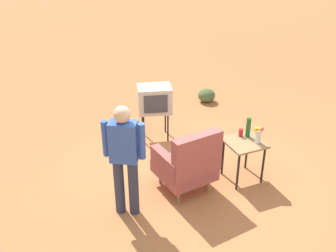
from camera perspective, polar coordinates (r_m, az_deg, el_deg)
ground_plane at (r=6.26m, az=3.76°, el=-8.10°), size 60.00×60.00×0.00m
armchair at (r=5.81m, az=2.94°, el=-5.32°), size 0.87×0.88×1.06m
side_table at (r=6.14m, az=10.96°, el=-3.07°), size 0.56×0.56×0.67m
tv_on_stand at (r=7.10m, az=-1.98°, el=3.86°), size 0.69×0.58×1.03m
person_standing at (r=5.18m, az=-6.33°, el=-4.21°), size 0.50×0.38×1.64m
soda_can_red at (r=6.20m, az=10.50°, el=-0.95°), size 0.07×0.07×0.12m
bottle_wine_green at (r=6.16m, az=11.56°, el=-0.21°), size 0.07×0.07×0.32m
flower_vase at (r=6.03m, az=12.95°, el=-1.15°), size 0.15×0.10×0.27m
shrub_far at (r=8.90m, az=5.60°, el=4.44°), size 0.39×0.39×0.30m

